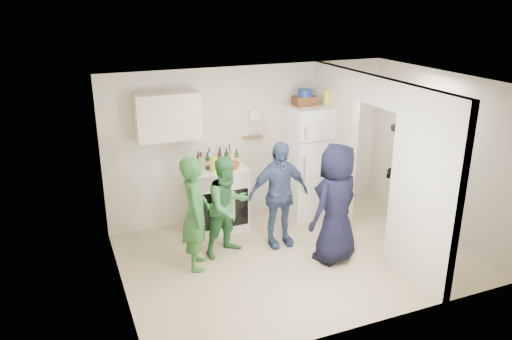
{
  "coord_description": "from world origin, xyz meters",
  "views": [
    {
      "loc": [
        -2.94,
        -5.62,
        3.57
      ],
      "look_at": [
        -0.45,
        0.4,
        1.25
      ],
      "focal_mm": 35.0,
      "sensor_mm": 36.0,
      "label": 1
    }
  ],
  "objects_px": {
    "blue_bowl": "(305,93)",
    "stove": "(218,197)",
    "person_nook": "(408,171)",
    "person_green_left": "(195,214)",
    "wicker_basket": "(305,101)",
    "person_denim": "(279,194)",
    "person_green_center": "(228,206)",
    "fridge": "(309,160)",
    "person_navy": "(336,204)",
    "yellow_cup_stack_top": "(327,98)"
  },
  "relations": [
    {
      "from": "fridge",
      "to": "wicker_basket",
      "type": "xyz_separation_m",
      "value": [
        -0.1,
        0.05,
        1.0
      ]
    },
    {
      "from": "person_nook",
      "to": "person_green_left",
      "type": "bearing_deg",
      "value": -77.15
    },
    {
      "from": "fridge",
      "to": "person_nook",
      "type": "xyz_separation_m",
      "value": [
        1.2,
        -1.03,
        -0.01
      ]
    },
    {
      "from": "person_navy",
      "to": "person_green_left",
      "type": "bearing_deg",
      "value": -37.81
    },
    {
      "from": "person_green_center",
      "to": "person_nook",
      "type": "bearing_deg",
      "value": -21.31
    },
    {
      "from": "stove",
      "to": "fridge",
      "type": "bearing_deg",
      "value": -1.07
    },
    {
      "from": "person_denim",
      "to": "person_green_left",
      "type": "bearing_deg",
      "value": -172.25
    },
    {
      "from": "stove",
      "to": "fridge",
      "type": "relative_size",
      "value": 0.55
    },
    {
      "from": "person_denim",
      "to": "person_nook",
      "type": "relative_size",
      "value": 0.87
    },
    {
      "from": "stove",
      "to": "person_denim",
      "type": "xyz_separation_m",
      "value": [
        0.63,
        -0.91,
        0.29
      ]
    },
    {
      "from": "wicker_basket",
      "to": "person_nook",
      "type": "height_order",
      "value": "wicker_basket"
    },
    {
      "from": "fridge",
      "to": "wicker_basket",
      "type": "height_order",
      "value": "wicker_basket"
    },
    {
      "from": "wicker_basket",
      "to": "yellow_cup_stack_top",
      "type": "relative_size",
      "value": 1.4
    },
    {
      "from": "blue_bowl",
      "to": "person_nook",
      "type": "distance_m",
      "value": 2.04
    },
    {
      "from": "wicker_basket",
      "to": "person_green_left",
      "type": "relative_size",
      "value": 0.22
    },
    {
      "from": "person_navy",
      "to": "person_nook",
      "type": "height_order",
      "value": "person_nook"
    },
    {
      "from": "wicker_basket",
      "to": "yellow_cup_stack_top",
      "type": "xyz_separation_m",
      "value": [
        0.32,
        -0.15,
        0.05
      ]
    },
    {
      "from": "fridge",
      "to": "person_green_center",
      "type": "height_order",
      "value": "fridge"
    },
    {
      "from": "person_green_center",
      "to": "person_navy",
      "type": "bearing_deg",
      "value": -47.5
    },
    {
      "from": "person_denim",
      "to": "yellow_cup_stack_top",
      "type": "bearing_deg",
      "value": 33.61
    },
    {
      "from": "person_denim",
      "to": "blue_bowl",
      "type": "bearing_deg",
      "value": 47.28
    },
    {
      "from": "yellow_cup_stack_top",
      "to": "person_navy",
      "type": "distance_m",
      "value": 1.99
    },
    {
      "from": "fridge",
      "to": "person_green_left",
      "type": "relative_size",
      "value": 1.17
    },
    {
      "from": "wicker_basket",
      "to": "person_nook",
      "type": "distance_m",
      "value": 1.97
    },
    {
      "from": "person_green_center",
      "to": "wicker_basket",
      "type": "bearing_deg",
      "value": 10.98
    },
    {
      "from": "stove",
      "to": "person_green_left",
      "type": "distance_m",
      "value": 1.3
    },
    {
      "from": "stove",
      "to": "person_navy",
      "type": "relative_size",
      "value": 0.6
    },
    {
      "from": "blue_bowl",
      "to": "person_navy",
      "type": "xyz_separation_m",
      "value": [
        -0.34,
        -1.64,
        -1.21
      ]
    },
    {
      "from": "person_green_center",
      "to": "person_navy",
      "type": "height_order",
      "value": "person_navy"
    },
    {
      "from": "yellow_cup_stack_top",
      "to": "person_nook",
      "type": "bearing_deg",
      "value": -43.64
    },
    {
      "from": "stove",
      "to": "person_navy",
      "type": "bearing_deg",
      "value": -54.36
    },
    {
      "from": "stove",
      "to": "person_green_center",
      "type": "bearing_deg",
      "value": -98.96
    },
    {
      "from": "person_denim",
      "to": "person_navy",
      "type": "relative_size",
      "value": 0.94
    },
    {
      "from": "person_green_left",
      "to": "person_green_center",
      "type": "bearing_deg",
      "value": -51.68
    },
    {
      "from": "blue_bowl",
      "to": "person_green_left",
      "type": "relative_size",
      "value": 0.15
    },
    {
      "from": "stove",
      "to": "person_green_left",
      "type": "height_order",
      "value": "person_green_left"
    },
    {
      "from": "fridge",
      "to": "person_green_center",
      "type": "bearing_deg",
      "value": -154.06
    },
    {
      "from": "stove",
      "to": "person_green_left",
      "type": "xyz_separation_m",
      "value": [
        -0.67,
        -1.08,
        0.29
      ]
    },
    {
      "from": "person_green_left",
      "to": "person_navy",
      "type": "xyz_separation_m",
      "value": [
        1.83,
        -0.55,
        0.06
      ]
    },
    {
      "from": "fridge",
      "to": "person_navy",
      "type": "bearing_deg",
      "value": -105.4
    },
    {
      "from": "person_green_left",
      "to": "person_denim",
      "type": "relative_size",
      "value": 0.99
    },
    {
      "from": "person_green_center",
      "to": "yellow_cup_stack_top",
      "type": "bearing_deg",
      "value": 3.18
    },
    {
      "from": "person_denim",
      "to": "person_navy",
      "type": "height_order",
      "value": "person_navy"
    },
    {
      "from": "wicker_basket",
      "to": "person_green_left",
      "type": "height_order",
      "value": "wicker_basket"
    },
    {
      "from": "fridge",
      "to": "person_nook",
      "type": "bearing_deg",
      "value": -40.77
    },
    {
      "from": "person_green_center",
      "to": "person_nook",
      "type": "relative_size",
      "value": 0.79
    },
    {
      "from": "stove",
      "to": "person_nook",
      "type": "distance_m",
      "value": 3.03
    },
    {
      "from": "blue_bowl",
      "to": "stove",
      "type": "bearing_deg",
      "value": -179.24
    },
    {
      "from": "fridge",
      "to": "wicker_basket",
      "type": "relative_size",
      "value": 5.31
    },
    {
      "from": "wicker_basket",
      "to": "blue_bowl",
      "type": "relative_size",
      "value": 1.46
    }
  ]
}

